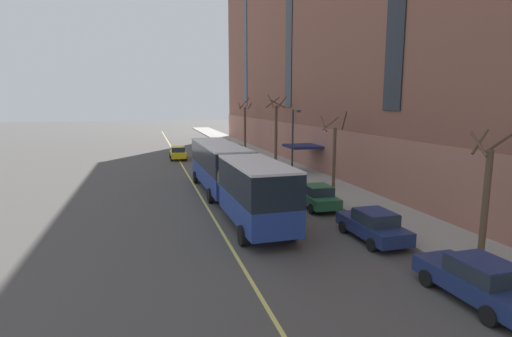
{
  "coord_description": "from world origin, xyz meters",
  "views": [
    {
      "loc": [
        -5.54,
        -24.08,
        6.84
      ],
      "look_at": [
        2.51,
        5.03,
        1.8
      ],
      "focal_mm": 28.0,
      "sensor_mm": 36.0,
      "label": 1
    }
  ],
  "objects_px": {
    "street_tree_far_downtown": "(245,124)",
    "street_tree_near_corner": "(486,193)",
    "parked_car_silver_0": "(249,158)",
    "street_tree_far_uptown": "(276,127)",
    "parked_car_navy_6": "(224,145)",
    "parked_car_navy_5": "(478,280)",
    "street_lamp": "(294,136)",
    "taxi_cab": "(178,153)",
    "city_bus": "(231,173)",
    "parked_car_green_7": "(234,150)",
    "parked_car_navy_2": "(267,169)",
    "parked_car_green_3": "(317,196)",
    "street_tree_mid_block": "(334,151)",
    "parked_car_navy_4": "(373,225)"
  },
  "relations": [
    {
      "from": "street_tree_far_uptown",
      "to": "street_lamp",
      "type": "relative_size",
      "value": 1.24
    },
    {
      "from": "parked_car_silver_0",
      "to": "street_lamp",
      "type": "distance_m",
      "value": 9.53
    },
    {
      "from": "parked_car_green_3",
      "to": "taxi_cab",
      "type": "relative_size",
      "value": 0.93
    },
    {
      "from": "parked_car_navy_6",
      "to": "taxi_cab",
      "type": "xyz_separation_m",
      "value": [
        -6.92,
        -6.85,
        0.0
      ]
    },
    {
      "from": "street_tree_near_corner",
      "to": "street_lamp",
      "type": "distance_m",
      "value": 19.23
    },
    {
      "from": "parked_car_navy_2",
      "to": "street_tree_far_uptown",
      "type": "distance_m",
      "value": 9.88
    },
    {
      "from": "street_tree_mid_block",
      "to": "street_lamp",
      "type": "relative_size",
      "value": 0.99
    },
    {
      "from": "city_bus",
      "to": "street_tree_mid_block",
      "type": "bearing_deg",
      "value": 16.05
    },
    {
      "from": "city_bus",
      "to": "parked_car_green_7",
      "type": "bearing_deg",
      "value": 77.05
    },
    {
      "from": "parked_car_navy_5",
      "to": "street_tree_far_uptown",
      "type": "distance_m",
      "value": 32.93
    },
    {
      "from": "taxi_cab",
      "to": "parked_car_navy_5",
      "type": "bearing_deg",
      "value": -79.35
    },
    {
      "from": "parked_car_silver_0",
      "to": "street_tree_far_uptown",
      "type": "distance_m",
      "value": 4.94
    },
    {
      "from": "city_bus",
      "to": "street_tree_far_downtown",
      "type": "height_order",
      "value": "street_tree_far_downtown"
    },
    {
      "from": "parked_car_navy_5",
      "to": "street_tree_far_uptown",
      "type": "height_order",
      "value": "street_tree_far_uptown"
    },
    {
      "from": "street_lamp",
      "to": "taxi_cab",
      "type": "bearing_deg",
      "value": 119.36
    },
    {
      "from": "city_bus",
      "to": "parked_car_navy_6",
      "type": "xyz_separation_m",
      "value": [
        5.18,
        29.62,
        -1.37
      ]
    },
    {
      "from": "street_tree_mid_block",
      "to": "street_tree_far_uptown",
      "type": "bearing_deg",
      "value": 89.93
    },
    {
      "from": "parked_car_green_3",
      "to": "city_bus",
      "type": "bearing_deg",
      "value": 153.96
    },
    {
      "from": "parked_car_silver_0",
      "to": "taxi_cab",
      "type": "relative_size",
      "value": 0.95
    },
    {
      "from": "parked_car_green_7",
      "to": "parked_car_navy_6",
      "type": "bearing_deg",
      "value": 91.67
    },
    {
      "from": "parked_car_navy_2",
      "to": "parked_car_navy_6",
      "type": "height_order",
      "value": "same"
    },
    {
      "from": "parked_car_green_3",
      "to": "street_tree_mid_block",
      "type": "height_order",
      "value": "street_tree_mid_block"
    },
    {
      "from": "parked_car_navy_5",
      "to": "parked_car_navy_6",
      "type": "height_order",
      "value": "same"
    },
    {
      "from": "city_bus",
      "to": "taxi_cab",
      "type": "distance_m",
      "value": 22.88
    },
    {
      "from": "parked_car_navy_4",
      "to": "parked_car_navy_5",
      "type": "xyz_separation_m",
      "value": [
        0.11,
        -6.46,
        0.0
      ]
    },
    {
      "from": "parked_car_navy_5",
      "to": "street_tree_near_corner",
      "type": "bearing_deg",
      "value": 44.21
    },
    {
      "from": "parked_car_navy_5",
      "to": "street_lamp",
      "type": "xyz_separation_m",
      "value": [
        1.68,
        22.44,
        3.16
      ]
    },
    {
      "from": "street_tree_near_corner",
      "to": "parked_car_navy_2",
      "type": "bearing_deg",
      "value": 99.99
    },
    {
      "from": "parked_car_silver_0",
      "to": "parked_car_navy_2",
      "type": "bearing_deg",
      "value": -91.09
    },
    {
      "from": "city_bus",
      "to": "parked_car_navy_2",
      "type": "xyz_separation_m",
      "value": [
        5.21,
        8.55,
        -1.37
      ]
    },
    {
      "from": "parked_car_navy_2",
      "to": "street_lamp",
      "type": "height_order",
      "value": "street_lamp"
    },
    {
      "from": "parked_car_green_7",
      "to": "street_lamp",
      "type": "xyz_separation_m",
      "value": [
        1.76,
        -16.33,
        3.16
      ]
    },
    {
      "from": "parked_car_navy_4",
      "to": "street_lamp",
      "type": "relative_size",
      "value": 0.73
    },
    {
      "from": "parked_car_silver_0",
      "to": "street_tree_far_uptown",
      "type": "relative_size",
      "value": 0.58
    },
    {
      "from": "parked_car_navy_5",
      "to": "parked_car_green_7",
      "type": "xyz_separation_m",
      "value": [
        -0.08,
        38.77,
        -0.0
      ]
    },
    {
      "from": "parked_car_navy_6",
      "to": "street_tree_near_corner",
      "type": "bearing_deg",
      "value": -84.98
    },
    {
      "from": "parked_car_navy_5",
      "to": "street_tree_far_downtown",
      "type": "relative_size",
      "value": 0.62
    },
    {
      "from": "city_bus",
      "to": "parked_car_green_7",
      "type": "distance_m",
      "value": 23.99
    },
    {
      "from": "parked_car_navy_2",
      "to": "parked_car_navy_4",
      "type": "height_order",
      "value": "same"
    },
    {
      "from": "parked_car_navy_4",
      "to": "street_tree_far_downtown",
      "type": "distance_m",
      "value": 41.08
    },
    {
      "from": "taxi_cab",
      "to": "city_bus",
      "type": "bearing_deg",
      "value": -85.63
    },
    {
      "from": "parked_car_navy_2",
      "to": "street_tree_near_corner",
      "type": "xyz_separation_m",
      "value": [
        3.64,
        -20.67,
        2.14
      ]
    },
    {
      "from": "city_bus",
      "to": "taxi_cab",
      "type": "relative_size",
      "value": 4.16
    },
    {
      "from": "parked_car_navy_4",
      "to": "street_tree_mid_block",
      "type": "height_order",
      "value": "street_tree_mid_block"
    },
    {
      "from": "street_tree_near_corner",
      "to": "street_tree_far_uptown",
      "type": "distance_m",
      "value": 29.3
    },
    {
      "from": "parked_car_silver_0",
      "to": "parked_car_navy_2",
      "type": "xyz_separation_m",
      "value": [
        -0.14,
        -7.26,
        0.0
      ]
    },
    {
      "from": "street_tree_far_downtown",
      "to": "street_tree_near_corner",
      "type": "bearing_deg",
      "value": -90.0
    },
    {
      "from": "parked_car_green_3",
      "to": "street_tree_far_uptown",
      "type": "height_order",
      "value": "street_tree_far_uptown"
    },
    {
      "from": "city_bus",
      "to": "parked_car_navy_6",
      "type": "height_order",
      "value": "city_bus"
    },
    {
      "from": "taxi_cab",
      "to": "street_lamp",
      "type": "bearing_deg",
      "value": -60.64
    }
  ]
}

